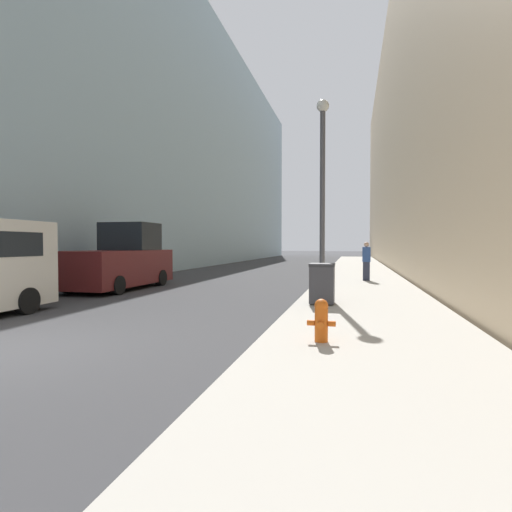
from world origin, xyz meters
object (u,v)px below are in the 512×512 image
at_px(fire_hydrant, 321,319).
at_px(pedestrian_on_sidewalk, 366,261).
at_px(trash_bin, 322,283).
at_px(pickup_truck, 121,261).
at_px(lamppost, 322,187).

height_order(fire_hydrant, pedestrian_on_sidewalk, pedestrian_on_sidewalk).
bearing_deg(trash_bin, pedestrian_on_sidewalk, 79.59).
height_order(trash_bin, pedestrian_on_sidewalk, pedestrian_on_sidewalk).
xyz_separation_m(trash_bin, pickup_truck, (-7.78, 3.01, 0.36)).
relative_size(lamppost, pickup_truck, 1.23).
relative_size(trash_bin, pedestrian_on_sidewalk, 0.64).
height_order(fire_hydrant, pickup_truck, pickup_truck).
distance_m(fire_hydrant, lamppost, 7.13).
xyz_separation_m(fire_hydrant, pickup_truck, (-8.08, 7.10, 0.54)).
bearing_deg(trash_bin, lamppost, 94.38).
height_order(trash_bin, pickup_truck, pickup_truck).
relative_size(lamppost, pedestrian_on_sidewalk, 3.70).
bearing_deg(lamppost, fire_hydrant, -85.79).
bearing_deg(fire_hydrant, trash_bin, 94.12).
xyz_separation_m(lamppost, pickup_truck, (-7.60, 0.64, -2.45)).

